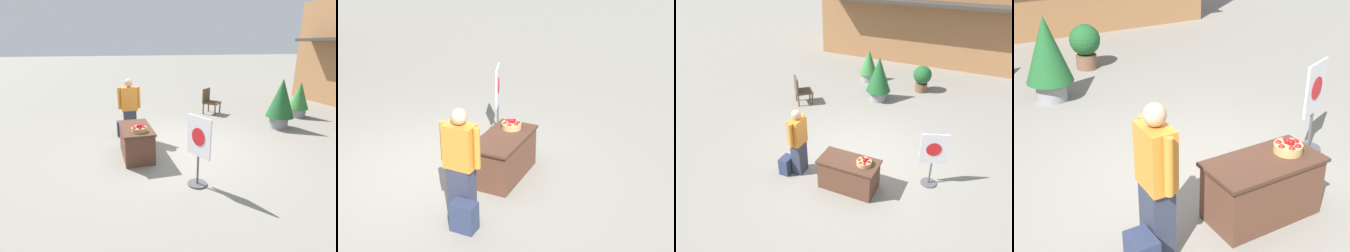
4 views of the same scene
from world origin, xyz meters
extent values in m
plane|color=gray|center=(0.00, 0.00, 0.00)|extent=(120.00, 120.00, 0.00)
cube|color=#9E6B42|center=(-0.11, 9.67, 2.19)|extent=(10.34, 3.76, 4.38)
cube|color=#38332D|center=(-0.11, 7.34, 2.72)|extent=(8.79, 0.90, 0.12)
cube|color=brown|center=(0.17, -1.04, 0.34)|extent=(1.24, 0.64, 0.67)
cube|color=#492C20|center=(0.17, -1.04, 0.69)|extent=(1.32, 0.68, 0.04)
cylinder|color=tan|center=(0.52, -1.02, 0.76)|extent=(0.32, 0.32, 0.10)
sphere|color=red|center=(0.63, -1.02, 0.80)|extent=(0.08, 0.08, 0.08)
sphere|color=red|center=(0.57, -0.92, 0.80)|extent=(0.08, 0.08, 0.08)
sphere|color=red|center=(0.45, -0.94, 0.80)|extent=(0.08, 0.08, 0.08)
sphere|color=red|center=(0.41, -1.04, 0.80)|extent=(0.08, 0.08, 0.08)
sphere|color=red|center=(0.48, -1.13, 0.80)|extent=(0.08, 0.08, 0.08)
sphere|color=red|center=(0.57, -1.13, 0.80)|extent=(0.08, 0.08, 0.08)
sphere|color=red|center=(0.53, -1.00, 0.83)|extent=(0.08, 0.08, 0.08)
sphere|color=#A30F14|center=(0.54, -1.04, 0.83)|extent=(0.08, 0.08, 0.08)
cube|color=#33384C|center=(-1.13, -1.01, 0.40)|extent=(0.25, 0.35, 0.80)
cube|color=orange|center=(-1.13, -1.01, 1.11)|extent=(0.27, 0.43, 0.63)
sphere|color=tan|center=(-1.13, -1.01, 1.54)|extent=(0.22, 0.22, 0.22)
cylinder|color=orange|center=(-1.13, -0.75, 1.14)|extent=(0.09, 0.09, 0.58)
cylinder|color=orange|center=(-1.14, -1.27, 1.14)|extent=(0.09, 0.09, 0.58)
cube|color=#2D3856|center=(-1.40, -1.19, 0.21)|extent=(0.24, 0.34, 0.42)
cylinder|color=#4C4C51|center=(1.79, -0.15, 0.01)|extent=(0.36, 0.36, 0.03)
cylinder|color=#4C4C51|center=(1.79, -0.15, 0.31)|extent=(0.04, 0.04, 0.55)
cube|color=silver|center=(1.79, -0.15, 0.95)|extent=(0.56, 0.24, 0.74)
cylinder|color=red|center=(1.80, -0.17, 0.95)|extent=(0.31, 0.12, 0.33)
cylinder|color=brown|center=(-3.03, 2.66, 0.20)|extent=(0.05, 0.05, 0.39)
cylinder|color=brown|center=(-2.72, 2.31, 0.20)|extent=(0.05, 0.05, 0.39)
cylinder|color=brown|center=(-3.38, 2.34, 0.20)|extent=(0.05, 0.05, 0.39)
cylinder|color=brown|center=(-3.06, 1.99, 0.20)|extent=(0.05, 0.05, 0.39)
cube|color=brown|center=(-3.05, 2.32, 0.42)|extent=(0.78, 0.78, 0.06)
cube|color=brown|center=(-3.23, 2.16, 0.70)|extent=(0.41, 0.45, 0.49)
cylinder|color=gray|center=(-1.81, 5.15, 0.15)|extent=(0.55, 0.55, 0.30)
cone|color=#337A38|center=(-1.81, 5.15, 0.78)|extent=(0.68, 0.68, 0.96)
cylinder|color=gray|center=(-0.85, 3.61, 0.18)|extent=(0.55, 0.55, 0.36)
cone|color=#1E5628|center=(-0.85, 3.61, 0.95)|extent=(0.84, 0.84, 1.18)
cylinder|color=brown|center=(0.33, 5.01, 0.15)|extent=(0.44, 0.44, 0.31)
sphere|color=#1E5628|center=(0.33, 5.01, 0.63)|extent=(0.65, 0.65, 0.65)
camera|label=1|loc=(5.86, -1.84, 2.50)|focal=28.00mm
camera|label=2|loc=(-5.96, -3.93, 3.87)|focal=50.00mm
camera|label=3|loc=(2.57, -6.33, 4.91)|focal=35.00mm
camera|label=4|loc=(-2.85, -4.38, 3.23)|focal=50.00mm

